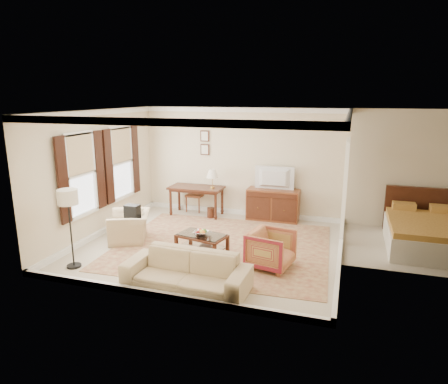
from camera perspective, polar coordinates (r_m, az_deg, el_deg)
The scene contains 21 objects.
room_shell at distance 8.26m, azimuth -1.98°, elevation 8.56°, with size 5.51×5.01×2.91m.
annex_bedroom at distance 9.51m, azimuth 27.31°, elevation -5.45°, with size 3.00×2.70×2.90m.
window_front at distance 9.08m, azimuth -19.76°, elevation 2.34°, with size 0.12×1.56×1.80m, color #CCB284, non-canonical shape.
window_rear at distance 10.37m, azimuth -14.45°, elevation 4.06°, with size 0.12×1.56×1.80m, color #CCB284, non-canonical shape.
doorway at distance 9.50m, azimuth 16.87°, elevation 0.11°, with size 0.10×1.12×2.25m, color white, non-canonical shape.
rug at distance 8.78m, azimuth -0.26°, elevation -7.71°, with size 4.51×3.87×0.01m, color maroon.
writing_desk at distance 10.84m, azimuth -3.97°, elevation 0.20°, with size 1.45×0.72×0.79m.
desk_chair at distance 11.26m, azimuth -4.16°, elevation -0.12°, with size 0.45×0.45×1.05m, color brown, non-canonical shape.
desk_lamp at distance 10.60m, azimuth -1.68°, elevation 1.91°, with size 0.32×0.32×0.50m, color silver, non-canonical shape.
framed_prints at distance 10.98m, azimuth -2.76°, elevation 7.06°, with size 0.25×0.04×0.68m, color #411E12, non-canonical shape.
sideboard at distance 10.51m, azimuth 7.01°, elevation -1.82°, with size 1.35×0.52×0.83m, color brown.
tv at distance 10.29m, azimuth 7.14°, elevation 2.99°, with size 0.97×0.56×0.13m, color black.
coffee_table at distance 8.31m, azimuth -3.18°, elevation -6.69°, with size 1.09×0.78×0.42m.
fruit_bowl at distance 8.23m, azimuth -3.33°, elevation -5.77°, with size 0.42×0.42×0.10m, color silver.
book_a at distance 8.41m, azimuth -3.36°, elevation -7.54°, with size 0.28×0.04×0.38m, color brown.
book_b at distance 8.30m, azimuth -2.55°, elevation -7.85°, with size 0.28×0.03×0.38m, color brown.
striped_armchair at distance 7.68m, azimuth 6.72°, elevation -7.89°, with size 0.78×0.73×0.80m, color maroon.
club_armchair at distance 9.24m, azimuth -13.33°, elevation -4.16°, with size 0.99×0.64×0.87m, color tan.
backpack at distance 9.17m, azimuth -12.96°, elevation -2.71°, with size 0.32×0.22×0.40m, color black.
sofa at distance 6.86m, azimuth -5.42°, elevation -10.42°, with size 2.14×0.63×0.84m, color tan.
floor_lamp at distance 7.91m, azimuth -21.38°, elevation -1.45°, with size 0.38×0.38×1.53m.
Camera 1 is at (2.77, -7.75, 3.22)m, focal length 32.00 mm.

